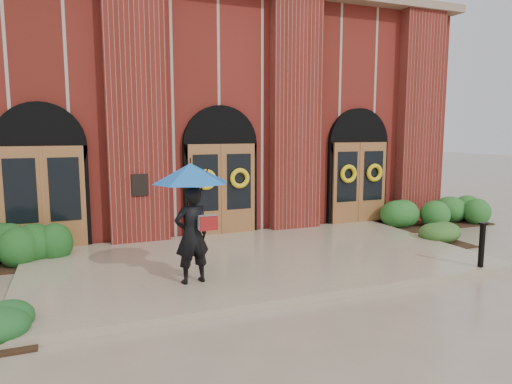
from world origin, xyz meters
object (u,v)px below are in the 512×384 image
man_with_umbrella (191,200)px  metal_post (482,244)px  hedge_wall_right (437,212)px  hedge_wall_left (11,246)px

man_with_umbrella → metal_post: (5.90, -1.30, -1.09)m
metal_post → hedge_wall_right: size_ratio=0.30×
metal_post → hedge_wall_left: metal_post is taller
man_with_umbrella → metal_post: bearing=159.7°
hedge_wall_left → man_with_umbrella: bearing=-42.6°
metal_post → hedge_wall_left: (-9.31, 4.44, -0.22)m
metal_post → hedge_wall_left: size_ratio=0.28×
hedge_wall_left → hedge_wall_right: 12.19m
man_with_umbrella → hedge_wall_right: 9.38m
man_with_umbrella → hedge_wall_left: size_ratio=0.68×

